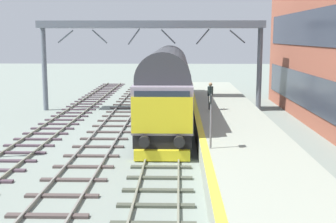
% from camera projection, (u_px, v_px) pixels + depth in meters
% --- Properties ---
extents(ground_plane, '(140.00, 140.00, 0.00)m').
position_uv_depth(ground_plane, '(164.00, 144.00, 23.39)').
color(ground_plane, gray).
rests_on(ground_plane, ground).
extents(track_main, '(2.50, 60.00, 0.15)m').
position_uv_depth(track_main, '(164.00, 143.00, 23.38)').
color(track_main, gray).
rests_on(track_main, ground).
extents(track_adjacent_west, '(2.50, 60.00, 0.15)m').
position_uv_depth(track_adjacent_west, '(101.00, 142.00, 23.45)').
color(track_adjacent_west, gray).
rests_on(track_adjacent_west, ground).
extents(track_adjacent_far_west, '(2.50, 60.00, 0.15)m').
position_uv_depth(track_adjacent_far_west, '(33.00, 142.00, 23.54)').
color(track_adjacent_far_west, gray).
rests_on(track_adjacent_far_west, ground).
extents(station_platform, '(4.00, 44.00, 1.01)m').
position_uv_depth(station_platform, '(236.00, 135.00, 23.22)').
color(station_platform, '#97A090').
rests_on(station_platform, ground).
extents(diesel_locomotive, '(2.74, 18.60, 4.68)m').
position_uv_depth(diesel_locomotive, '(167.00, 83.00, 28.72)').
color(diesel_locomotive, black).
rests_on(diesel_locomotive, ground).
extents(platform_number_sign, '(0.10, 0.44, 2.13)m').
position_uv_depth(platform_number_sign, '(211.00, 113.00, 18.04)').
color(platform_number_sign, slate).
rests_on(platform_number_sign, station_platform).
extents(waiting_passenger, '(0.44, 0.49, 1.64)m').
position_uv_depth(waiting_passenger, '(210.00, 93.00, 27.70)').
color(waiting_passenger, '#323737').
rests_on(waiting_passenger, station_platform).
extents(overhead_footbridge, '(15.97, 2.00, 6.45)m').
position_uv_depth(overhead_footbridge, '(151.00, 29.00, 33.02)').
color(overhead_footbridge, slate).
rests_on(overhead_footbridge, ground).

